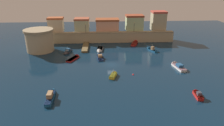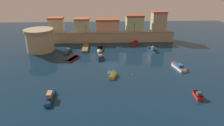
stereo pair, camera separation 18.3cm
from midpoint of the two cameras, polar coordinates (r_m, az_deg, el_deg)
ground_plane at (r=63.11m, az=-0.02°, el=-0.46°), size 140.71×140.71×0.00m
quay_wall at (r=85.75m, az=-0.86°, el=7.04°), size 52.76×2.46×4.23m
old_town_backdrop at (r=88.35m, az=0.82°, el=10.74°), size 48.16×5.79×7.83m
fortress_tower at (r=78.72m, az=-18.93°, el=5.91°), size 10.11×10.11×7.82m
pier_dock at (r=79.65m, az=-7.10°, el=4.36°), size 2.11×11.90×0.70m
quay_lamp_0 at (r=84.92m, az=-7.07°, el=9.75°), size 0.32×0.32×3.39m
quay_lamp_1 at (r=85.70m, az=6.15°, el=10.05°), size 0.32×0.32×3.76m
moored_boat_0 at (r=77.21m, az=10.66°, el=3.67°), size 3.51×5.52×2.85m
moored_boat_1 at (r=55.55m, az=0.53°, el=-3.21°), size 2.59×4.38×2.47m
moored_boat_2 at (r=69.08m, az=-3.21°, el=1.80°), size 2.22×6.41×1.75m
moored_boat_3 at (r=75.53m, az=-3.27°, el=3.53°), size 2.53×6.89×2.41m
moored_boat_4 at (r=50.06m, az=22.17°, el=-7.82°), size 1.57×4.46×1.67m
moored_boat_5 at (r=84.21m, az=6.36°, el=5.43°), size 3.89×6.59×1.65m
moored_boat_6 at (r=74.90m, az=-11.99°, el=2.97°), size 2.39×6.00×2.40m
moored_boat_7 at (r=64.05m, az=17.35°, el=-0.71°), size 2.91×7.29×1.94m
moored_boat_8 at (r=69.17m, az=-9.93°, el=1.45°), size 4.29×6.82×1.52m
moored_boat_9 at (r=47.53m, az=-16.20°, el=-8.49°), size 1.34×7.29×1.91m
mooring_buoy_0 at (r=56.73m, az=5.84°, el=-3.22°), size 0.48×0.48×0.48m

